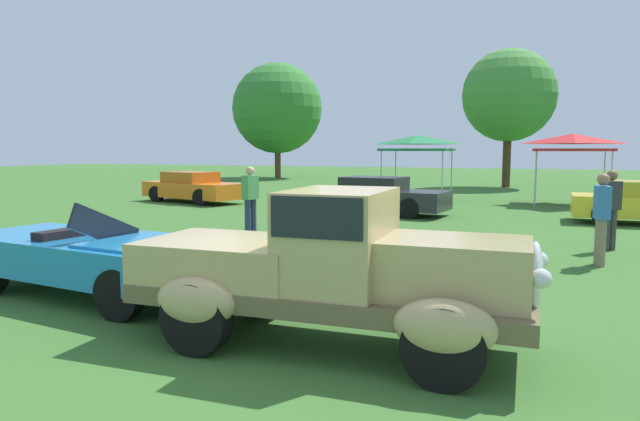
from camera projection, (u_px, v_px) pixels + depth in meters
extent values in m
plane|color=#386628|center=(301.00, 340.00, 6.36)|extent=(120.00, 120.00, 0.00)
cube|color=brown|center=(328.00, 295.00, 6.13)|extent=(4.27, 1.54, 0.20)
cube|color=tan|center=(448.00, 269.00, 5.66)|extent=(1.59, 1.13, 0.60)
ellipsoid|color=silver|center=(535.00, 277.00, 5.39)|extent=(0.17, 0.52, 0.68)
cube|color=tan|center=(339.00, 239.00, 6.03)|extent=(1.05, 1.40, 1.04)
cube|color=black|center=(339.00, 211.00, 5.99)|extent=(0.95, 1.43, 0.40)
cube|color=tan|center=(230.00, 260.00, 6.51)|extent=(1.88, 1.45, 0.48)
ellipsoid|color=tan|center=(462.00, 290.00, 6.35)|extent=(0.93, 0.38, 0.52)
ellipsoid|color=tan|center=(445.00, 328.00, 5.00)|extent=(0.93, 0.38, 0.52)
ellipsoid|color=tan|center=(258.00, 273.00, 7.21)|extent=(0.93, 0.38, 0.52)
ellipsoid|color=tan|center=(196.00, 301.00, 5.87)|extent=(0.93, 0.38, 0.52)
sphere|color=silver|center=(539.00, 260.00, 5.77)|extent=(0.18, 0.18, 0.18)
sphere|color=silver|center=(541.00, 279.00, 4.95)|extent=(0.18, 0.18, 0.18)
cylinder|color=black|center=(462.00, 305.00, 6.37)|extent=(0.76, 0.24, 0.76)
cylinder|color=black|center=(444.00, 347.00, 5.02)|extent=(0.76, 0.24, 0.76)
cylinder|color=black|center=(258.00, 287.00, 7.23)|extent=(0.76, 0.24, 0.76)
cylinder|color=black|center=(196.00, 318.00, 5.88)|extent=(0.76, 0.24, 0.76)
cube|color=#1E7AB7|center=(93.00, 255.00, 8.34)|extent=(4.47, 2.23, 0.52)
cube|color=#1E7AB7|center=(157.00, 249.00, 7.73)|extent=(1.90, 1.64, 0.20)
cube|color=black|center=(105.00, 228.00, 8.17)|extent=(0.21, 1.24, 0.82)
cube|color=black|center=(74.00, 237.00, 8.51)|extent=(0.42, 1.23, 0.28)
cube|color=silver|center=(214.00, 293.00, 7.32)|extent=(0.30, 1.65, 0.12)
cylinder|color=black|center=(201.00, 271.00, 8.40)|extent=(0.66, 0.20, 0.66)
cylinder|color=black|center=(119.00, 294.00, 7.05)|extent=(0.66, 0.20, 0.66)
cylinder|color=black|center=(77.00, 255.00, 9.67)|extent=(0.66, 0.20, 0.66)
cube|color=orange|center=(193.00, 190.00, 22.78)|extent=(4.81, 2.89, 0.60)
cube|color=#BB5914|center=(190.00, 177.00, 22.84)|extent=(2.31, 1.95, 0.44)
cylinder|color=black|center=(201.00, 197.00, 21.37)|extent=(0.64, 0.22, 0.64)
cylinder|color=black|center=(157.00, 194.00, 23.02)|extent=(0.64, 0.22, 0.64)
cube|color=#28282D|center=(379.00, 199.00, 18.62)|extent=(4.62, 2.25, 0.60)
cube|color=black|center=(374.00, 184.00, 18.65)|extent=(2.12, 1.69, 0.44)
cylinder|color=black|center=(409.00, 209.00, 17.33)|extent=(0.64, 0.22, 0.64)
cylinder|color=black|center=(332.00, 204.00, 18.60)|extent=(0.64, 0.22, 0.64)
cylinder|color=black|center=(603.00, 214.00, 15.84)|extent=(0.64, 0.22, 0.64)
cylinder|color=#383838|center=(606.00, 231.00, 11.88)|extent=(0.16, 0.16, 0.86)
cylinder|color=#383838|center=(612.00, 230.00, 11.96)|extent=(0.16, 0.16, 0.86)
cube|color=#2D2D33|center=(611.00, 196.00, 11.84)|extent=(0.45, 0.46, 0.60)
sphere|color=brown|center=(612.00, 175.00, 11.80)|extent=(0.22, 0.22, 0.22)
cylinder|color=#7F7056|center=(599.00, 241.00, 10.48)|extent=(0.16, 0.16, 0.86)
cylinder|color=#7F7056|center=(601.00, 243.00, 10.29)|extent=(0.16, 0.16, 0.86)
cube|color=#336BB2|center=(602.00, 203.00, 10.31)|extent=(0.27, 0.42, 0.60)
sphere|color=#936B4C|center=(603.00, 179.00, 10.26)|extent=(0.22, 0.22, 0.22)
cylinder|color=#283351|center=(248.00, 217.00, 14.34)|extent=(0.16, 0.16, 0.86)
cylinder|color=#283351|center=(253.00, 216.00, 14.50)|extent=(0.16, 0.16, 0.86)
cube|color=#4C9351|center=(250.00, 187.00, 14.34)|extent=(0.34, 0.45, 0.60)
sphere|color=tan|center=(250.00, 171.00, 14.30)|extent=(0.22, 0.22, 0.22)
cylinder|color=#B7B7BC|center=(451.00, 175.00, 24.51)|extent=(0.05, 0.05, 2.05)
cylinder|color=#B7B7BC|center=(442.00, 177.00, 22.22)|extent=(0.05, 0.05, 2.05)
cylinder|color=#B7B7BC|center=(396.00, 174.00, 25.40)|extent=(0.05, 0.05, 2.05)
cylinder|color=#B7B7BC|center=(381.00, 176.00, 23.12)|extent=(0.05, 0.05, 2.05)
cube|color=#1E703D|center=(418.00, 150.00, 23.70)|extent=(2.74, 2.74, 0.10)
pyramid|color=#1E703D|center=(418.00, 140.00, 23.65)|extent=(2.69, 2.69, 0.38)
cylinder|color=#B7B7BC|center=(604.00, 177.00, 22.44)|extent=(0.05, 0.05, 2.05)
cylinder|color=#B7B7BC|center=(611.00, 180.00, 20.11)|extent=(0.05, 0.05, 2.05)
cylinder|color=#B7B7BC|center=(536.00, 176.00, 23.35)|extent=(0.05, 0.05, 2.05)
cylinder|color=#B7B7BC|center=(535.00, 179.00, 21.02)|extent=(0.05, 0.05, 2.05)
cube|color=red|center=(572.00, 150.00, 21.62)|extent=(2.80, 2.80, 0.10)
pyramid|color=red|center=(573.00, 139.00, 21.57)|extent=(2.74, 2.74, 0.38)
cylinder|color=brown|center=(278.00, 156.00, 41.83)|extent=(0.44, 0.44, 3.28)
sphere|color=#337A2D|center=(277.00, 108.00, 41.46)|extent=(6.55, 6.55, 6.55)
cylinder|color=#47331E|center=(507.00, 154.00, 31.61)|extent=(0.44, 0.44, 3.68)
sphere|color=#428938|center=(509.00, 95.00, 31.26)|extent=(5.08, 5.08, 5.08)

